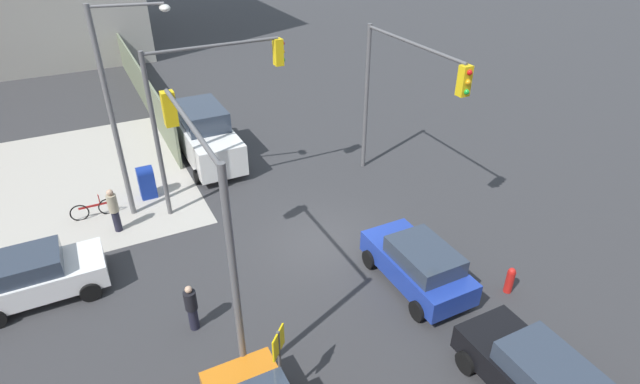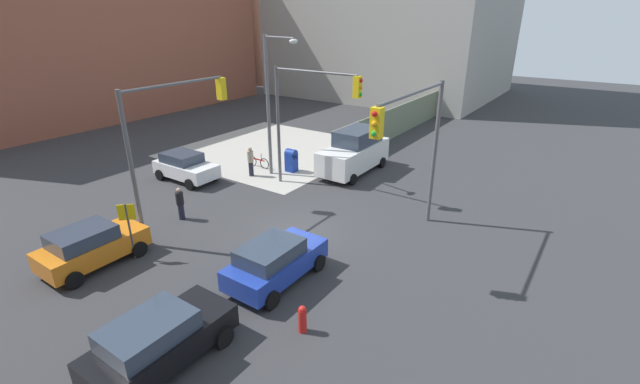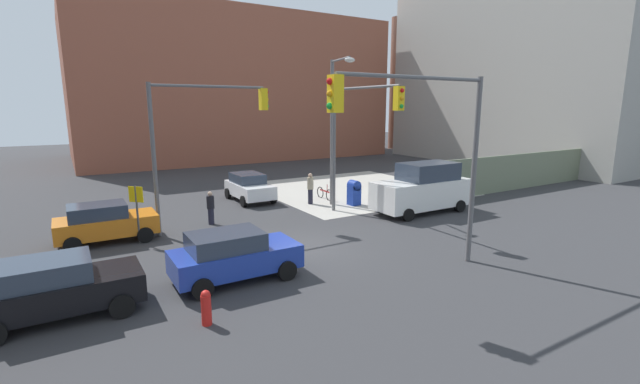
# 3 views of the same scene
# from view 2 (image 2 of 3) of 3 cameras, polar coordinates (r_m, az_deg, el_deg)

# --- Properties ---
(ground_plane) EXTENTS (120.00, 120.00, 0.00)m
(ground_plane) POSITION_cam_2_polar(r_m,az_deg,el_deg) (19.32, -3.46, -5.31)
(ground_plane) COLOR #333335
(sidewalk_corner) EXTENTS (12.00, 12.00, 0.01)m
(sidewalk_corner) POSITION_cam_2_polar(r_m,az_deg,el_deg) (31.08, -6.44, 5.66)
(sidewalk_corner) COLOR #ADA89E
(sidewalk_corner) RESTS_ON ground
(construction_fence) EXTENTS (19.13, 0.12, 2.40)m
(construction_fence) POSITION_cam_2_polar(r_m,az_deg,el_deg) (34.76, 10.35, 9.32)
(construction_fence) COLOR slate
(construction_fence) RESTS_ON ground
(building_warehouse_north) EXTENTS (32.00, 18.00, 14.91)m
(building_warehouse_north) POSITION_cam_2_polar(r_m,az_deg,el_deg) (49.90, -30.50, 18.00)
(building_warehouse_north) COLOR #93513D
(building_warehouse_north) RESTS_ON ground
(building_loft_east) EXTENTS (20.00, 24.00, 20.44)m
(building_loft_east) POSITION_cam_2_polar(r_m,az_deg,el_deg) (54.63, 10.03, 23.68)
(building_loft_east) COLOR #9E9B93
(building_loft_east) RESTS_ON ground
(smokestack) EXTENTS (1.80, 1.80, 16.74)m
(smokestack) POSITION_cam_2_polar(r_m,az_deg,el_deg) (59.97, -8.70, 21.88)
(smokestack) COLOR brown
(smokestack) RESTS_ON ground
(traffic_signal_nw_corner) EXTENTS (5.40, 0.36, 6.50)m
(traffic_signal_nw_corner) POSITION_cam_2_polar(r_m,az_deg,el_deg) (19.15, -19.25, 8.06)
(traffic_signal_nw_corner) COLOR #59595B
(traffic_signal_nw_corner) RESTS_ON ground
(traffic_signal_se_corner) EXTENTS (6.16, 0.36, 6.50)m
(traffic_signal_se_corner) POSITION_cam_2_polar(r_m,az_deg,el_deg) (17.21, 12.69, 7.37)
(traffic_signal_se_corner) COLOR #59595B
(traffic_signal_se_corner) RESTS_ON ground
(traffic_signal_ne_corner) EXTENTS (0.36, 5.31, 6.50)m
(traffic_signal_ne_corner) POSITION_cam_2_polar(r_m,az_deg,el_deg) (22.58, -1.69, 11.38)
(traffic_signal_ne_corner) COLOR #59595B
(traffic_signal_ne_corner) RESTS_ON ground
(street_lamp_corner) EXTENTS (0.88, 2.63, 8.00)m
(street_lamp_corner) POSITION_cam_2_polar(r_m,az_deg,el_deg) (24.86, -6.47, 12.49)
(street_lamp_corner) COLOR slate
(street_lamp_corner) RESTS_ON ground
(warning_sign_two_way) EXTENTS (0.48, 0.48, 2.40)m
(warning_sign_two_way) POSITION_cam_2_polar(r_m,az_deg,el_deg) (18.11, -24.19, -3.65)
(warning_sign_two_way) COLOR #4C4C4C
(warning_sign_two_way) RESTS_ON ground
(mailbox_blue) EXTENTS (0.56, 0.64, 1.43)m
(mailbox_blue) POSITION_cam_2_polar(r_m,az_deg,el_deg) (26.36, -3.85, 4.34)
(mailbox_blue) COLOR navy
(mailbox_blue) RESTS_ON ground
(fire_hydrant) EXTENTS (0.26, 0.26, 0.94)m
(fire_hydrant) POSITION_cam_2_polar(r_m,az_deg,el_deg) (13.59, -2.36, -16.50)
(fire_hydrant) COLOR red
(fire_hydrant) RESTS_ON ground
(sedan_blue) EXTENTS (4.03, 2.02, 1.62)m
(sedan_blue) POSITION_cam_2_polar(r_m,az_deg,el_deg) (15.67, -6.00, -9.11)
(sedan_blue) COLOR #1E389E
(sedan_blue) RESTS_ON ground
(coupe_orange) EXTENTS (3.84, 2.02, 1.62)m
(coupe_orange) POSITION_cam_2_polar(r_m,az_deg,el_deg) (18.71, -28.24, -6.32)
(coupe_orange) COLOR orange
(coupe_orange) RESTS_ON ground
(hatchback_white) EXTENTS (2.02, 3.87, 1.62)m
(hatchback_white) POSITION_cam_2_polar(r_m,az_deg,el_deg) (26.09, -17.53, 3.28)
(hatchback_white) COLOR white
(hatchback_white) RESTS_ON ground
(sedan_black) EXTENTS (4.10, 2.02, 1.62)m
(sedan_black) POSITION_cam_2_polar(r_m,az_deg,el_deg) (13.10, -20.70, -17.98)
(sedan_black) COLOR black
(sedan_black) RESTS_ON ground
(van_white_delivery) EXTENTS (5.40, 2.32, 2.62)m
(van_white_delivery) POSITION_cam_2_polar(r_m,az_deg,el_deg) (26.19, 4.61, 5.38)
(van_white_delivery) COLOR white
(van_white_delivery) RESTS_ON ground
(pedestrian_crossing) EXTENTS (0.36, 0.36, 1.80)m
(pedestrian_crossing) POSITION_cam_2_polar(r_m,az_deg,el_deg) (25.82, -9.23, 4.11)
(pedestrian_crossing) COLOR #9E937A
(pedestrian_crossing) RESTS_ON ground
(pedestrian_waiting) EXTENTS (0.36, 0.36, 1.59)m
(pedestrian_waiting) POSITION_cam_2_polar(r_m,az_deg,el_deg) (21.14, -18.14, -1.43)
(pedestrian_waiting) COLOR black
(pedestrian_waiting) RESTS_ON ground
(bicycle_leaning_on_fence) EXTENTS (0.05, 1.75, 0.97)m
(bicycle_leaning_on_fence) POSITION_cam_2_polar(r_m,az_deg,el_deg) (27.43, -8.22, 3.97)
(bicycle_leaning_on_fence) COLOR black
(bicycle_leaning_on_fence) RESTS_ON ground
(bicycle_at_crosswalk) EXTENTS (1.75, 0.05, 0.97)m
(bicycle_at_crosswalk) POSITION_cam_2_polar(r_m,az_deg,el_deg) (19.87, -30.31, -6.71)
(bicycle_at_crosswalk) COLOR black
(bicycle_at_crosswalk) RESTS_ON ground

